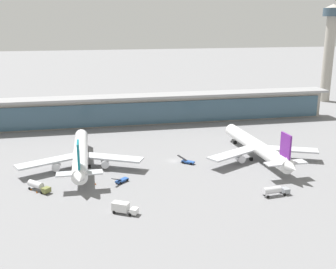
{
  "coord_description": "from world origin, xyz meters",
  "views": [
    {
      "loc": [
        -33.29,
        -145.6,
        51.94
      ],
      "look_at": [
        0.0,
        12.04,
        7.13
      ],
      "focal_mm": 44.51,
      "sensor_mm": 36.0,
      "label": 1
    }
  ],
  "objects_px": {
    "service_truck_near_nose_blue": "(121,180)",
    "safety_cone_delta": "(31,189)",
    "safety_cone_bravo": "(44,189)",
    "service_truck_on_taxiway_white": "(123,208)",
    "service_truck_under_wing_grey": "(275,190)",
    "control_tower": "(330,45)",
    "safety_cone_charlie": "(37,192)",
    "safety_cone_echo": "(47,187)",
    "safety_cone_alpha": "(95,184)",
    "airliner_left_stand": "(81,154)",
    "airliner_centre_stand": "(257,147)",
    "service_truck_by_tail_olive": "(38,186)",
    "service_truck_mid_apron_blue": "(188,161)"
  },
  "relations": [
    {
      "from": "service_truck_by_tail_olive",
      "to": "service_truck_on_taxiway_white",
      "type": "distance_m",
      "value": 32.29
    },
    {
      "from": "service_truck_under_wing_grey",
      "to": "safety_cone_alpha",
      "type": "xyz_separation_m",
      "value": [
        -53.14,
        20.2,
        -1.39
      ]
    },
    {
      "from": "service_truck_mid_apron_blue",
      "to": "safety_cone_alpha",
      "type": "bearing_deg",
      "value": -158.53
    },
    {
      "from": "service_truck_under_wing_grey",
      "to": "safety_cone_alpha",
      "type": "bearing_deg",
      "value": 159.19
    },
    {
      "from": "airliner_left_stand",
      "to": "safety_cone_delta",
      "type": "xyz_separation_m",
      "value": [
        -15.66,
        -18.51,
        -4.57
      ]
    },
    {
      "from": "safety_cone_alpha",
      "to": "safety_cone_bravo",
      "type": "distance_m",
      "value": 15.99
    },
    {
      "from": "safety_cone_bravo",
      "to": "service_truck_by_tail_olive",
      "type": "bearing_deg",
      "value": 179.34
    },
    {
      "from": "service_truck_near_nose_blue",
      "to": "service_truck_mid_apron_blue",
      "type": "relative_size",
      "value": 1.0
    },
    {
      "from": "control_tower",
      "to": "service_truck_mid_apron_blue",
      "type": "bearing_deg",
      "value": -139.75
    },
    {
      "from": "safety_cone_bravo",
      "to": "safety_cone_echo",
      "type": "relative_size",
      "value": 1.0
    },
    {
      "from": "safety_cone_bravo",
      "to": "service_truck_on_taxiway_white",
      "type": "bearing_deg",
      "value": -43.0
    },
    {
      "from": "safety_cone_bravo",
      "to": "safety_cone_delta",
      "type": "relative_size",
      "value": 1.0
    },
    {
      "from": "service_truck_mid_apron_blue",
      "to": "safety_cone_delta",
      "type": "xyz_separation_m",
      "value": [
        -54.44,
        -14.13,
        -0.49
      ]
    },
    {
      "from": "service_truck_near_nose_blue",
      "to": "safety_cone_bravo",
      "type": "relative_size",
      "value": 8.59
    },
    {
      "from": "service_truck_near_nose_blue",
      "to": "safety_cone_delta",
      "type": "height_order",
      "value": "service_truck_near_nose_blue"
    },
    {
      "from": "service_truck_near_nose_blue",
      "to": "service_truck_under_wing_grey",
      "type": "relative_size",
      "value": 0.68
    },
    {
      "from": "service_truck_near_nose_blue",
      "to": "safety_cone_alpha",
      "type": "relative_size",
      "value": 8.59
    },
    {
      "from": "safety_cone_alpha",
      "to": "airliner_centre_stand",
      "type": "bearing_deg",
      "value": 12.28
    },
    {
      "from": "airliner_left_stand",
      "to": "service_truck_under_wing_grey",
      "type": "distance_m",
      "value": 69.02
    },
    {
      "from": "airliner_centre_stand",
      "to": "service_truck_under_wing_grey",
      "type": "height_order",
      "value": "airliner_centre_stand"
    },
    {
      "from": "service_truck_on_taxiway_white",
      "to": "service_truck_under_wing_grey",
      "type": "bearing_deg",
      "value": 3.0
    },
    {
      "from": "control_tower",
      "to": "safety_cone_delta",
      "type": "distance_m",
      "value": 210.28
    },
    {
      "from": "service_truck_under_wing_grey",
      "to": "safety_cone_delta",
      "type": "distance_m",
      "value": 75.71
    },
    {
      "from": "safety_cone_echo",
      "to": "safety_cone_alpha",
      "type": "bearing_deg",
      "value": -2.08
    },
    {
      "from": "safety_cone_delta",
      "to": "safety_cone_echo",
      "type": "height_order",
      "value": "same"
    },
    {
      "from": "service_truck_near_nose_blue",
      "to": "control_tower",
      "type": "xyz_separation_m",
      "value": [
        144.34,
        113.81,
        35.24
      ]
    },
    {
      "from": "service_truck_near_nose_blue",
      "to": "service_truck_on_taxiway_white",
      "type": "bearing_deg",
      "value": -94.47
    },
    {
      "from": "control_tower",
      "to": "safety_cone_bravo",
      "type": "relative_size",
      "value": 94.21
    },
    {
      "from": "control_tower",
      "to": "safety_cone_charlie",
      "type": "distance_m",
      "value": 210.04
    },
    {
      "from": "control_tower",
      "to": "safety_cone_charlie",
      "type": "xyz_separation_m",
      "value": [
        -170.84,
        -116.85,
        -35.73
      ]
    },
    {
      "from": "service_truck_mid_apron_blue",
      "to": "safety_cone_charlie",
      "type": "distance_m",
      "value": 55.04
    },
    {
      "from": "safety_cone_alpha",
      "to": "safety_cone_delta",
      "type": "bearing_deg",
      "value": -178.34
    },
    {
      "from": "service_truck_by_tail_olive",
      "to": "service_truck_near_nose_blue",
      "type": "bearing_deg",
      "value": 3.17
    },
    {
      "from": "service_truck_on_taxiway_white",
      "to": "control_tower",
      "type": "height_order",
      "value": "control_tower"
    },
    {
      "from": "airliner_centre_stand",
      "to": "safety_cone_bravo",
      "type": "distance_m",
      "value": 79.28
    },
    {
      "from": "airliner_left_stand",
      "to": "service_truck_near_nose_blue",
      "type": "xyz_separation_m",
      "value": [
        12.81,
        -17.96,
        -4.08
      ]
    },
    {
      "from": "service_truck_by_tail_olive",
      "to": "safety_cone_echo",
      "type": "distance_m",
      "value": 3.5
    },
    {
      "from": "safety_cone_alpha",
      "to": "safety_cone_charlie",
      "type": "xyz_separation_m",
      "value": [
        -18.0,
        -3.08,
        0.0
      ]
    },
    {
      "from": "service_truck_by_tail_olive",
      "to": "safety_cone_echo",
      "type": "xyz_separation_m",
      "value": [
        2.48,
        2.04,
        -1.39
      ]
    },
    {
      "from": "safety_cone_delta",
      "to": "service_truck_under_wing_grey",
      "type": "bearing_deg",
      "value": -15.02
    },
    {
      "from": "airliner_left_stand",
      "to": "service_truck_near_nose_blue",
      "type": "distance_m",
      "value": 22.44
    },
    {
      "from": "service_truck_mid_apron_blue",
      "to": "safety_cone_charlie",
      "type": "bearing_deg",
      "value": -162.41
    },
    {
      "from": "service_truck_mid_apron_blue",
      "to": "safety_cone_echo",
      "type": "height_order",
      "value": "service_truck_mid_apron_blue"
    },
    {
      "from": "safety_cone_charlie",
      "to": "service_truck_mid_apron_blue",
      "type": "bearing_deg",
      "value": 17.59
    },
    {
      "from": "safety_cone_bravo",
      "to": "service_truck_under_wing_grey",
      "type": "bearing_deg",
      "value": -15.15
    },
    {
      "from": "safety_cone_alpha",
      "to": "safety_cone_delta",
      "type": "height_order",
      "value": "same"
    },
    {
      "from": "control_tower",
      "to": "safety_cone_echo",
      "type": "bearing_deg",
      "value": -146.03
    },
    {
      "from": "service_truck_mid_apron_blue",
      "to": "safety_cone_delta",
      "type": "bearing_deg",
      "value": -165.44
    },
    {
      "from": "safety_cone_delta",
      "to": "safety_cone_charlie",
      "type": "bearing_deg",
      "value": -51.8
    },
    {
      "from": "service_truck_near_nose_blue",
      "to": "safety_cone_alpha",
      "type": "height_order",
      "value": "service_truck_near_nose_blue"
    }
  ]
}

